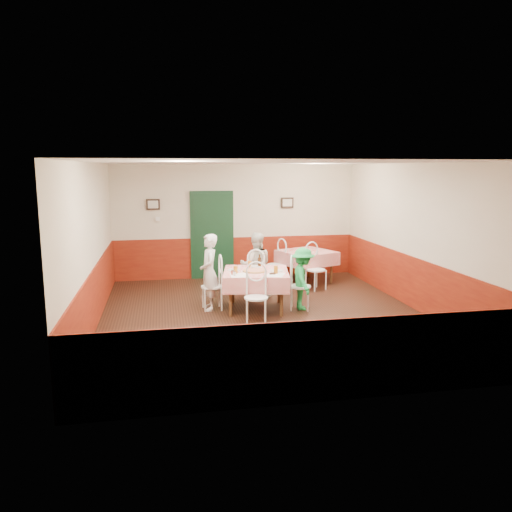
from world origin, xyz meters
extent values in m
plane|color=black|center=(0.00, 0.00, 0.00)|extent=(7.00, 7.00, 0.00)
plane|color=white|center=(0.00, 0.00, 2.80)|extent=(7.00, 7.00, 0.00)
cube|color=beige|center=(0.00, 3.50, 1.40)|extent=(6.00, 0.10, 2.80)
cube|color=beige|center=(0.00, -3.50, 1.40)|extent=(6.00, 0.10, 2.80)
cube|color=beige|center=(-3.00, 0.00, 1.40)|extent=(0.10, 7.00, 2.80)
cube|color=beige|center=(3.00, 0.00, 1.40)|extent=(0.10, 7.00, 2.80)
cube|color=maroon|center=(0.00, 3.48, 0.50)|extent=(6.00, 0.03, 1.00)
cube|color=maroon|center=(0.00, -3.48, 0.50)|extent=(6.00, 0.03, 1.00)
cube|color=maroon|center=(-2.98, 0.00, 0.50)|extent=(0.03, 7.00, 1.00)
cube|color=maroon|center=(2.98, 0.00, 0.50)|extent=(0.03, 7.00, 1.00)
cube|color=black|center=(-0.60, 3.45, 1.05)|extent=(0.96, 0.06, 2.10)
cube|color=black|center=(-2.00, 3.45, 1.85)|extent=(0.32, 0.03, 0.26)
cube|color=black|center=(1.30, 3.45, 1.85)|extent=(0.32, 0.03, 0.26)
cube|color=white|center=(-1.90, 3.45, 1.50)|extent=(0.10, 0.03, 0.10)
cube|color=red|center=(-0.06, 0.48, 0.38)|extent=(1.42, 1.42, 0.77)
cube|color=red|center=(1.56, 2.55, 0.38)|extent=(1.46, 1.46, 0.77)
cylinder|color=#B74723|center=(-0.09, 0.43, 0.77)|extent=(0.52, 0.52, 0.03)
cylinder|color=white|center=(-0.48, 0.58, 0.77)|extent=(0.29, 0.29, 0.01)
cylinder|color=white|center=(0.32, 0.38, 0.77)|extent=(0.29, 0.29, 0.01)
cylinder|color=white|center=(0.00, 0.88, 0.77)|extent=(0.29, 0.29, 0.01)
cylinder|color=#BF7219|center=(-0.48, 0.32, 0.83)|extent=(0.09, 0.09, 0.14)
cylinder|color=#BF7219|center=(0.26, 0.18, 0.83)|extent=(0.09, 0.09, 0.14)
cylinder|color=#BF7219|center=(-0.12, 0.88, 0.82)|extent=(0.08, 0.08, 0.12)
cylinder|color=#381C0A|center=(0.08, 0.86, 0.88)|extent=(0.07, 0.07, 0.23)
cylinder|color=silver|center=(-0.54, 0.16, 0.81)|extent=(0.04, 0.04, 0.09)
cylinder|color=silver|center=(-0.53, 0.08, 0.81)|extent=(0.04, 0.04, 0.09)
cylinder|color=#B23319|center=(-0.56, 0.22, 0.81)|extent=(0.04, 0.04, 0.09)
cube|color=white|center=(-0.45, 0.15, 0.76)|extent=(0.32, 0.41, 0.00)
cube|color=white|center=(0.22, 0.06, 0.76)|extent=(0.43, 0.48, 0.00)
cube|color=black|center=(0.18, 0.13, 0.77)|extent=(0.12, 0.11, 0.02)
imported|color=gray|center=(-0.95, 0.65, 0.74)|extent=(0.35, 0.54, 1.47)
imported|color=gray|center=(0.10, 1.37, 0.69)|extent=(0.75, 0.62, 1.38)
imported|color=gray|center=(0.82, 0.32, 0.60)|extent=(0.52, 0.82, 1.21)
camera|label=1|loc=(-1.81, -8.72, 2.70)|focal=35.00mm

